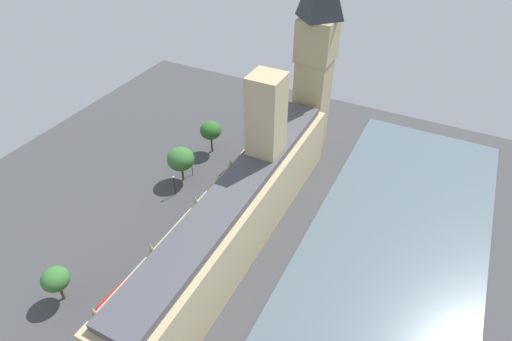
# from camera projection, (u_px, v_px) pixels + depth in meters

# --- Properties ---
(ground_plane) EXTENTS (145.39, 145.39, 0.00)m
(ground_plane) POSITION_uv_depth(u_px,v_px,m) (230.00, 239.00, 94.26)
(ground_plane) COLOR #424244
(river_thames) EXTENTS (37.72, 130.85, 0.25)m
(river_thames) POSITION_uv_depth(u_px,v_px,m) (378.00, 296.00, 82.33)
(river_thames) COLOR slate
(river_thames) RESTS_ON ground
(parliament_building) EXTENTS (11.36, 75.39, 34.56)m
(parliament_building) POSITION_uv_depth(u_px,v_px,m) (240.00, 209.00, 88.97)
(parliament_building) COLOR tan
(parliament_building) RESTS_ON ground
(clock_tower) EXTENTS (9.14, 9.14, 55.01)m
(clock_tower) POSITION_uv_depth(u_px,v_px,m) (316.00, 53.00, 105.68)
(clock_tower) COLOR tan
(clock_tower) RESTS_ON ground
(car_white_leading) EXTENTS (2.21, 4.66, 1.74)m
(car_white_leading) POSITION_uv_depth(u_px,v_px,m) (245.00, 162.00, 115.37)
(car_white_leading) COLOR silver
(car_white_leading) RESTS_ON ground
(car_silver_far_end) EXTENTS (2.13, 4.42, 1.74)m
(car_silver_far_end) POSITION_uv_depth(u_px,v_px,m) (224.00, 176.00, 110.53)
(car_silver_far_end) COLOR #B7B7BC
(car_silver_far_end) RESTS_ON ground
(double_decker_bus_opposite_hall) EXTENTS (3.12, 10.62, 4.75)m
(double_decker_bus_opposite_hall) POSITION_uv_depth(u_px,v_px,m) (124.00, 297.00, 79.35)
(double_decker_bus_opposite_hall) COLOR red
(double_decker_bus_opposite_hall) RESTS_ON ground
(pedestrian_trailing) EXTENTS (0.63, 0.54, 1.53)m
(pedestrian_trailing) POSITION_uv_depth(u_px,v_px,m) (154.00, 295.00, 82.00)
(pedestrian_trailing) COLOR #336B60
(pedestrian_trailing) RESTS_ON ground
(plane_tree_near_tower) EXTENTS (5.90, 5.90, 9.65)m
(plane_tree_near_tower) POSITION_uv_depth(u_px,v_px,m) (211.00, 130.00, 116.60)
(plane_tree_near_tower) COLOR brown
(plane_tree_near_tower) RESTS_ON ground
(plane_tree_corner) EXTENTS (5.25, 5.25, 8.16)m
(plane_tree_corner) POSITION_uv_depth(u_px,v_px,m) (55.00, 279.00, 78.55)
(plane_tree_corner) COLOR brown
(plane_tree_corner) RESTS_ON ground
(plane_tree_under_trees) EXTENTS (6.93, 6.93, 9.75)m
(plane_tree_under_trees) POSITION_uv_depth(u_px,v_px,m) (181.00, 159.00, 106.64)
(plane_tree_under_trees) COLOR brown
(plane_tree_under_trees) RESTS_ON ground
(street_lamp_kerbside) EXTENTS (0.56, 0.56, 5.96)m
(street_lamp_kerbside) POSITION_uv_depth(u_px,v_px,m) (174.00, 182.00, 103.62)
(street_lamp_kerbside) COLOR black
(street_lamp_kerbside) RESTS_ON ground
(street_lamp_by_river_gate) EXTENTS (0.56, 0.56, 5.94)m
(street_lamp_by_river_gate) POSITION_uv_depth(u_px,v_px,m) (191.00, 162.00, 109.85)
(street_lamp_by_river_gate) COLOR black
(street_lamp_by_river_gate) RESTS_ON ground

